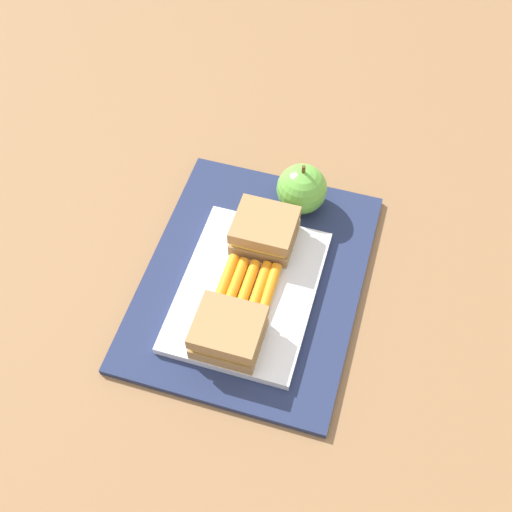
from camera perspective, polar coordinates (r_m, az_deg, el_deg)
ground_plane at (r=0.85m, az=-0.24°, el=-2.26°), size 2.40×2.40×0.00m
lunchbag_mat at (r=0.85m, az=-0.24°, el=-2.08°), size 0.36×0.28×0.01m
food_tray at (r=0.83m, az=-0.74°, el=-3.08°), size 0.23×0.17×0.01m
sandwich_half_left at (r=0.77m, az=-2.47°, el=-6.78°), size 0.07×0.08×0.04m
sandwich_half_right at (r=0.84m, az=0.78°, el=2.25°), size 0.07×0.08×0.04m
carrot_sticks_bundle at (r=0.81m, az=-0.76°, el=-2.64°), size 0.08×0.07×0.02m
apple at (r=0.89m, az=4.09°, el=5.96°), size 0.07×0.07×0.08m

